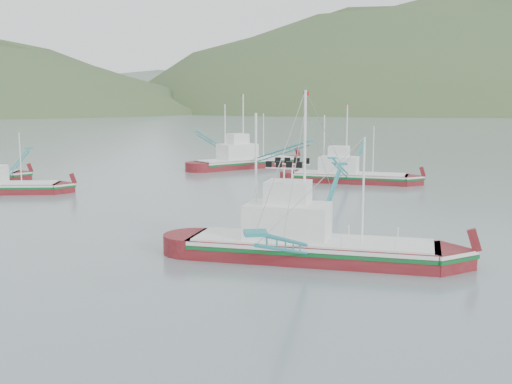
{
  "coord_description": "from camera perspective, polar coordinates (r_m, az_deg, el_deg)",
  "views": [
    {
      "loc": [
        -3.9,
        -39.29,
        9.97
      ],
      "look_at": [
        0.0,
        6.0,
        3.2
      ],
      "focal_mm": 45.0,
      "sensor_mm": 36.0,
      "label": 1
    }
  ],
  "objects": [
    {
      "name": "bg_boat_far",
      "position": [
        90.82,
        -0.93,
        3.65
      ],
      "size": [
        18.44,
        25.31,
        11.15
      ],
      "rotation": [
        0.0,
        0.0,
        0.54
      ],
      "color": "#5E0E12",
      "rests_on": "ground"
    },
    {
      "name": "ridge_distant",
      "position": [
        600.34,
        -1.7,
        7.51
      ],
      "size": [
        960.0,
        400.0,
        240.0
      ],
      "primitive_type": "ellipsoid",
      "color": "slate",
      "rests_on": "ground"
    },
    {
      "name": "main_boat",
      "position": [
        39.4,
        4.81,
        -2.91
      ],
      "size": [
        15.72,
        26.7,
        11.17
      ],
      "rotation": [
        0.0,
        0.0,
        -0.34
      ],
      "color": "#5E0E12",
      "rests_on": "ground"
    },
    {
      "name": "ground",
      "position": [
        40.73,
        0.73,
        -5.7
      ],
      "size": [
        1200.0,
        1200.0,
        0.0
      ],
      "primitive_type": "plane",
      "color": "slate",
      "rests_on": "ground"
    },
    {
      "name": "bg_boat_right",
      "position": [
        75.78,
        8.28,
        2.3
      ],
      "size": [
        13.66,
        23.1,
        9.75
      ],
      "rotation": [
        0.0,
        0.0,
        -0.38
      ],
      "color": "#5E0E12",
      "rests_on": "ground"
    }
  ]
}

